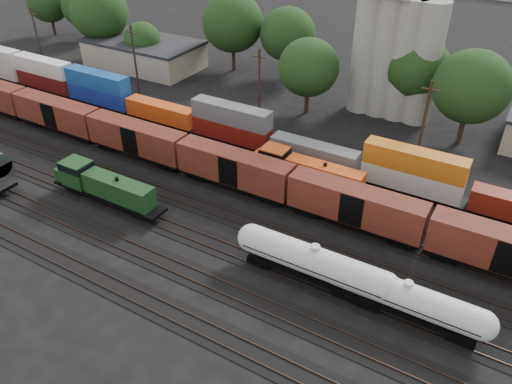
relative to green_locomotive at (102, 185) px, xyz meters
The scene contains 12 objects.
ground 18.54m from the green_locomotive, 15.77° to the left, with size 600.00×600.00×0.00m, color black.
tracks 18.54m from the green_locomotive, 15.77° to the left, with size 180.00×33.20×0.20m.
green_locomotive is the anchor object (origin of this frame).
tank_car_a 27.25m from the green_locomotive, ahead, with size 16.43×2.94×4.31m.
tank_car_b 35.93m from the green_locomotive, ahead, with size 15.18×2.72×3.98m.
orange_locomotive 24.16m from the green_locomotive, 38.38° to the left, with size 16.14×2.69×4.03m.
boxcar_string 29.25m from the green_locomotive, 20.00° to the left, with size 169.00×2.90×4.20m.
container_wall 23.78m from the green_locomotive, 57.27° to the left, with size 162.44×2.60×5.80m.
grain_silo 46.91m from the green_locomotive, 62.90° to the left, with size 13.40×5.00×29.00m.
industrial_sheds 47.04m from the green_locomotive, 58.85° to the left, with size 119.38×17.26×5.10m.
tree_band 42.71m from the green_locomotive, 82.37° to the left, with size 160.92×22.17×14.48m.
utility_poles 32.51m from the green_locomotive, 56.75° to the left, with size 122.20×0.36×12.00m.
Camera 1 is at (22.64, -38.16, 33.93)m, focal length 35.00 mm.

